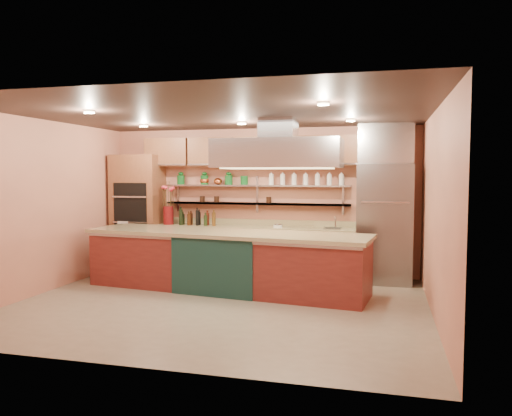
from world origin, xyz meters
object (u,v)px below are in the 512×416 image
(refrigerator, at_px, (384,224))
(island, at_px, (225,261))
(green_canister, at_px, (244,180))
(kitchen_scale, at_px, (278,225))
(copper_kettle, at_px, (218,181))
(flower_vase, at_px, (168,215))

(refrigerator, relative_size, island, 0.45)
(island, bearing_deg, green_canister, 100.04)
(kitchen_scale, xyz_separation_m, copper_kettle, (-1.25, 0.22, 0.81))
(island, height_order, copper_kettle, copper_kettle)
(flower_vase, relative_size, kitchen_scale, 2.33)
(kitchen_scale, distance_m, green_canister, 1.12)
(island, relative_size, green_canister, 27.68)
(refrigerator, relative_size, kitchen_scale, 13.71)
(refrigerator, xyz_separation_m, copper_kettle, (-3.17, 0.23, 0.73))
(refrigerator, distance_m, island, 2.90)
(flower_vase, bearing_deg, refrigerator, -0.14)
(flower_vase, xyz_separation_m, green_canister, (1.49, 0.22, 0.69))
(refrigerator, distance_m, kitchen_scale, 1.92)
(flower_vase, xyz_separation_m, copper_kettle, (0.96, 0.22, 0.67))
(refrigerator, height_order, kitchen_scale, refrigerator)
(copper_kettle, bearing_deg, flower_vase, -167.08)
(island, height_order, green_canister, green_canister)
(flower_vase, distance_m, kitchen_scale, 2.22)
(flower_vase, relative_size, green_canister, 2.11)
(refrigerator, bearing_deg, copper_kettle, 175.85)
(flower_vase, bearing_deg, island, -38.92)
(island, relative_size, kitchen_scale, 30.59)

